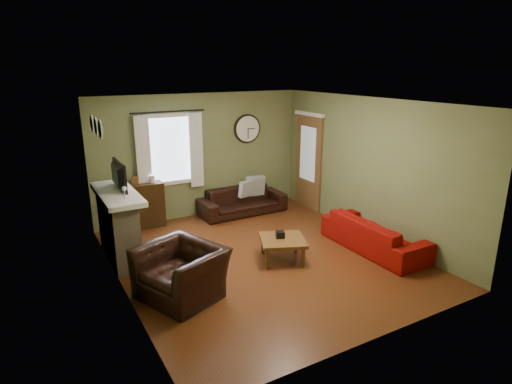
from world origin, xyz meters
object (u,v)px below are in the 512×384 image
sofa_brown (242,201)px  sofa_red (374,234)px  bookshelf (144,206)px  coffee_table (282,249)px  armchair (181,272)px

sofa_brown → sofa_red: sofa_red is taller
bookshelf → sofa_brown: bearing=-5.7°
sofa_brown → bookshelf: bearing=174.3°
sofa_red → coffee_table: sofa_red is taller
bookshelf → sofa_brown: bookshelf is taller
armchair → coffee_table: armchair is taller
sofa_brown → sofa_red: 3.08m
bookshelf → sofa_red: 4.46m
sofa_red → armchair: armchair is taller
sofa_brown → sofa_red: (1.11, -2.87, 0.01)m
sofa_red → coffee_table: bearing=74.9°
armchair → sofa_brown: bearing=116.4°
armchair → coffee_table: (1.87, 0.28, -0.17)m
sofa_red → coffee_table: size_ratio=2.79×
coffee_table → bookshelf: bearing=120.8°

